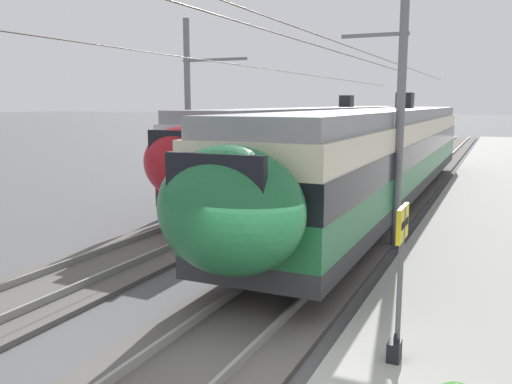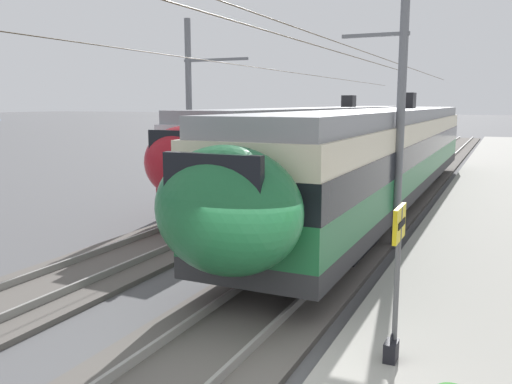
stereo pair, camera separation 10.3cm
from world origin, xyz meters
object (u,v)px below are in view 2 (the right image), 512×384
Objects in this scene: train_near_platform at (385,152)px; train_far_track at (324,138)px; catenary_mast_far_side at (194,109)px; platform_sign at (398,248)px; catenary_mast_mid at (397,104)px; handbag_near_sign at (391,351)px.

train_far_track is at bearing 33.82° from train_near_platform.
platform_sign is at bearing -136.71° from catenary_mast_far_side.
catenary_mast_far_side reaches higher than train_far_track.
train_far_track is 0.59× the size of catenary_mast_mid.
catenary_mast_mid is 21.62× the size of platform_sign.
train_far_track is 0.59× the size of catenary_mast_far_side.
catenary_mast_far_side is at bearing 43.29° from platform_sign.
train_far_track is at bearing -12.70° from catenary_mast_far_side.
train_near_platform is at bearing 12.35° from handbag_near_sign.
catenary_mast_mid is 1.00× the size of catenary_mast_far_side.
train_far_track is 10.07m from catenary_mast_far_side.
train_far_track is 14.18m from catenary_mast_mid.
train_far_track is 12.68× the size of platform_sign.
catenary_mast_mid is at bearing 10.98° from handbag_near_sign.
train_far_track reaches higher than handbag_near_sign.
train_far_track is (6.98, 4.68, 0.00)m from train_near_platform.
catenary_mast_far_side reaches higher than handbag_near_sign.
catenary_mast_mid is 118.40× the size of handbag_near_sign.
handbag_near_sign is at bearing -169.02° from catenary_mast_mid.
train_far_track is 21.62m from handbag_near_sign.
handbag_near_sign is (-10.49, -9.75, -3.39)m from catenary_mast_far_side.
train_far_track is at bearing 25.75° from catenary_mast_mid.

